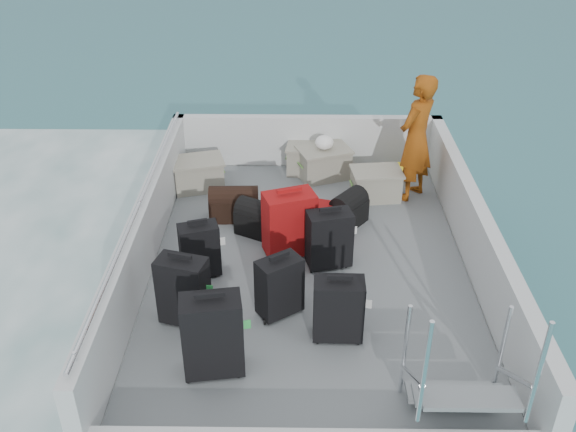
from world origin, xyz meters
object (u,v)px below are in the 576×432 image
crate_1 (310,160)px  suitcase_7 (329,240)px  suitcase_4 (279,287)px  crate_0 (198,175)px  passenger (416,138)px  suitcase_3 (213,336)px  suitcase_1 (200,251)px  suitcase_8 (308,219)px  suitcase_6 (338,310)px  crate_3 (376,185)px  crate_2 (324,164)px  suitcase_0 (184,292)px  suitcase_5 (289,224)px

crate_1 → suitcase_7: bearing=-85.9°
suitcase_4 → suitcase_7: suitcase_7 is taller
crate_0 → passenger: (2.70, -0.18, 0.61)m
suitcase_3 → crate_0: size_ratio=1.24×
suitcase_1 → suitcase_3: 1.42m
suitcase_7 → suitcase_8: (-0.21, 0.69, -0.17)m
suitcase_3 → passenger: (2.13, 3.11, 0.41)m
suitcase_3 → suitcase_6: size_ratio=1.23×
crate_1 → crate_3: bearing=-41.2°
suitcase_8 → crate_2: 1.37m
passenger → suitcase_1: bearing=-13.4°
suitcase_0 → suitcase_1: 0.74m
crate_1 → crate_2: crate_2 is taller
suitcase_5 → suitcase_8: (0.21, 0.47, -0.22)m
suitcase_3 → crate_0: bearing=91.0°
suitcase_1 → crate_0: size_ratio=0.97×
suitcase_0 → suitcase_1: bearing=102.2°
suitcase_0 → crate_3: size_ratio=1.20×
suitcase_6 → passenger: (1.06, 2.66, 0.48)m
suitcase_4 → crate_3: bearing=28.8°
suitcase_4 → crate_2: (0.52, 2.84, -0.11)m
suitcase_3 → crate_0: 3.34m
suitcase_1 → suitcase_8: bearing=20.7°
crate_3 → suitcase_8: bearing=-137.4°
suitcase_4 → crate_1: 3.01m
suitcase_0 → crate_2: bearing=80.8°
suitcase_1 → suitcase_7: 1.34m
suitcase_4 → crate_1: bearing=48.9°
suitcase_0 → suitcase_6: (1.41, -0.20, -0.04)m
crate_0 → crate_2: crate_2 is taller
suitcase_0 → crate_1: (1.22, 3.12, -0.17)m
suitcase_3 → suitcase_7: bearing=47.8°
suitcase_1 → crate_3: 2.59m
suitcase_6 → crate_2: (-0.02, 3.17, -0.12)m
suitcase_0 → crate_2: size_ratio=1.10×
suitcase_4 → suitcase_8: bearing=44.4°
crate_3 → suitcase_0: bearing=-130.0°
suitcase_1 → passenger: size_ratio=0.38×
suitcase_0 → passenger: size_ratio=0.44×
crate_0 → suitcase_8: bearing=-36.1°
suitcase_0 → crate_0: (-0.23, 2.65, -0.16)m
suitcase_1 → suitcase_0: bearing=-111.3°
suitcase_0 → suitcase_3: size_ratio=0.91×
crate_0 → suitcase_6: bearing=-60.0°
suitcase_4 → crate_2: bearing=45.2°
suitcase_0 → suitcase_1: suitcase_0 is taller
suitcase_0 → suitcase_8: size_ratio=0.92×
suitcase_7 → crate_3: 1.62m
suitcase_3 → crate_1: suitcase_3 is taller
suitcase_1 → crate_1: suitcase_1 is taller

